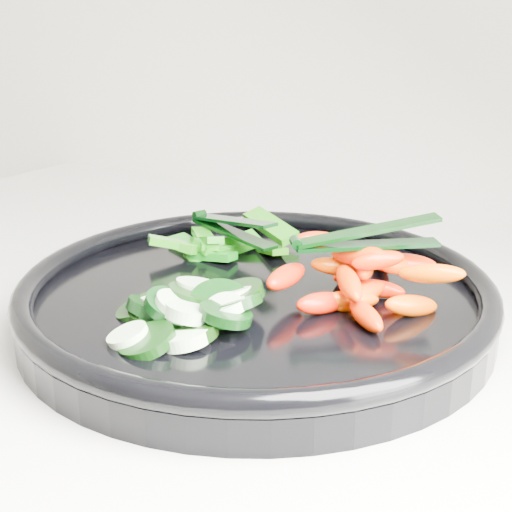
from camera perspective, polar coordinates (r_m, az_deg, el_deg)
The scene contains 6 objects.
veggie_tray at distance 0.57m, azimuth -0.00°, elevation -3.30°, with size 0.48×0.48×0.04m.
cucumber_pile at distance 0.51m, azimuth -5.67°, elevation -4.28°, with size 0.12×0.13×0.04m.
carrot_pile at distance 0.55m, azimuth 8.55°, elevation -1.72°, with size 0.15×0.16×0.06m.
pepper_pile at distance 0.65m, azimuth -2.74°, elevation 0.96°, with size 0.12×0.14×0.04m.
tong_carrot at distance 0.54m, azimuth 8.55°, elevation 1.42°, with size 0.10×0.08×0.02m.
tong_pepper at distance 0.65m, azimuth -2.05°, elevation 2.42°, with size 0.11×0.05×0.02m.
Camera 1 is at (-0.16, 1.21, 1.17)m, focal length 50.00 mm.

